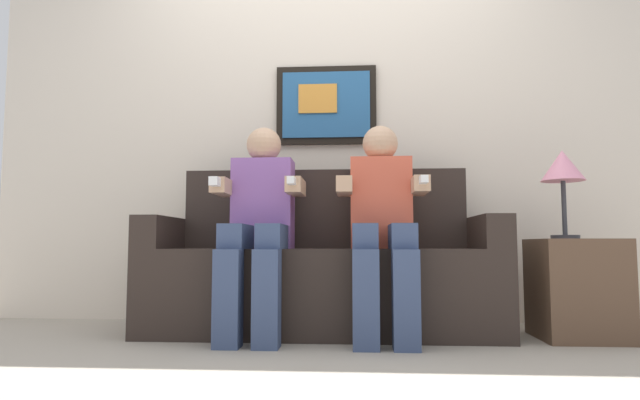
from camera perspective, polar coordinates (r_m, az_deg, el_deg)
ground_plane at (r=2.60m, az=-0.24°, el=-15.30°), size 5.57×5.57×0.00m
back_wall_assembly at (r=3.42m, az=0.71°, el=9.22°), size 4.28×0.10×2.60m
couch at (r=2.88m, az=0.24°, el=-8.00°), size 1.88×0.58×0.90m
person_on_left at (r=2.75m, az=-6.59°, el=-2.00°), size 0.46×0.56×1.11m
person_on_right at (r=2.71m, az=6.72°, el=-1.97°), size 0.46×0.56×1.11m
side_table_right at (r=2.99m, az=25.96°, el=-8.60°), size 0.40×0.40×0.50m
table_lamp at (r=3.01m, az=24.72°, el=2.99°), size 0.22×0.22×0.46m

